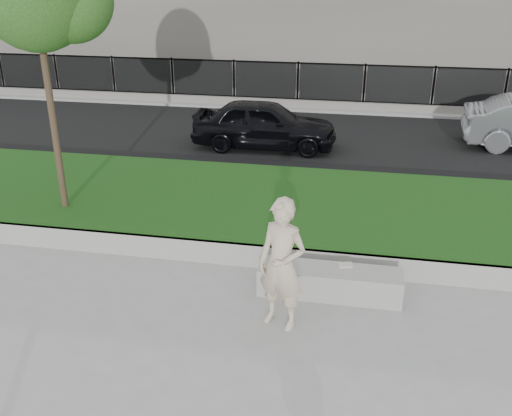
% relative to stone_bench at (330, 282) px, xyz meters
% --- Properties ---
extents(ground, '(90.00, 90.00, 0.00)m').
position_rel_stone_bench_xyz_m(ground, '(-1.31, -0.40, -0.22)').
color(ground, gray).
rests_on(ground, ground).
extents(grass_bank, '(34.00, 4.00, 0.40)m').
position_rel_stone_bench_xyz_m(grass_bank, '(-1.31, 2.60, -0.02)').
color(grass_bank, '#15340D').
rests_on(grass_bank, ground).
extents(grass_kerb, '(34.00, 0.08, 0.40)m').
position_rel_stone_bench_xyz_m(grass_kerb, '(-1.31, 0.64, -0.02)').
color(grass_kerb, gray).
rests_on(grass_kerb, ground).
extents(street, '(34.00, 7.00, 0.04)m').
position_rel_stone_bench_xyz_m(street, '(-1.31, 8.10, -0.20)').
color(street, black).
rests_on(street, ground).
extents(far_pavement, '(34.00, 3.00, 0.12)m').
position_rel_stone_bench_xyz_m(far_pavement, '(-1.31, 12.60, -0.16)').
color(far_pavement, gray).
rests_on(far_pavement, ground).
extents(iron_fence, '(32.00, 0.30, 1.50)m').
position_rel_stone_bench_xyz_m(iron_fence, '(-1.31, 11.60, 0.32)').
color(iron_fence, slate).
rests_on(iron_fence, far_pavement).
extents(stone_bench, '(2.16, 0.54, 0.44)m').
position_rel_stone_bench_xyz_m(stone_bench, '(0.00, 0.00, 0.00)').
color(stone_bench, gray).
rests_on(stone_bench, ground).
extents(man, '(0.80, 0.66, 1.89)m').
position_rel_stone_bench_xyz_m(man, '(-0.61, -0.89, 0.72)').
color(man, beige).
rests_on(man, ground).
extents(book, '(0.24, 0.20, 0.02)m').
position_rel_stone_bench_xyz_m(book, '(0.22, 0.16, 0.23)').
color(book, beige).
rests_on(book, stone_bench).
extents(car_dark, '(3.85, 1.61, 1.30)m').
position_rel_stone_bench_xyz_m(car_dark, '(-2.24, 7.04, 0.47)').
color(car_dark, black).
rests_on(car_dark, street).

